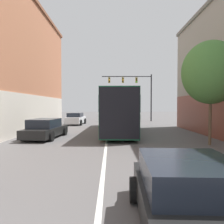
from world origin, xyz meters
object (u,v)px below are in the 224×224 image
at_px(hatchback_foreground, 192,199).
at_px(parked_car_left_near, 76,119).
at_px(bus, 119,109).
at_px(street_tree_near, 211,73).
at_px(traffic_signal_gantry, 135,87).
at_px(parked_car_left_mid, 45,129).

height_order(hatchback_foreground, parked_car_left_near, parked_car_left_near).
bearing_deg(hatchback_foreground, bus, 5.06).
relative_size(bus, street_tree_near, 2.15).
height_order(hatchback_foreground, traffic_signal_gantry, traffic_signal_gantry).
relative_size(bus, hatchback_foreground, 3.11).
distance_m(bus, street_tree_near, 8.57).
height_order(parked_car_left_mid, traffic_signal_gantry, traffic_signal_gantry).
bearing_deg(hatchback_foreground, traffic_signal_gantry, -1.83).
xyz_separation_m(hatchback_foreground, parked_car_left_mid, (-6.00, 11.40, 0.03)).
relative_size(parked_car_left_near, traffic_signal_gantry, 0.56).
bearing_deg(parked_car_left_near, traffic_signal_gantry, -50.15).
distance_m(parked_car_left_mid, traffic_signal_gantry, 18.88).
bearing_deg(traffic_signal_gantry, street_tree_near, -83.72).
height_order(parked_car_left_near, street_tree_near, street_tree_near).
relative_size(parked_car_left_near, street_tree_near, 0.68).
height_order(parked_car_left_mid, street_tree_near, street_tree_near).
bearing_deg(street_tree_near, parked_car_left_near, 125.86).
relative_size(hatchback_foreground, traffic_signal_gantry, 0.57).
distance_m(parked_car_left_near, street_tree_near, 17.25).
bearing_deg(bus, parked_car_left_mid, 128.25).
height_order(parked_car_left_near, traffic_signal_gantry, traffic_signal_gantry).
bearing_deg(parked_car_left_mid, bus, -48.85).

